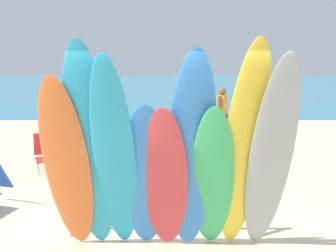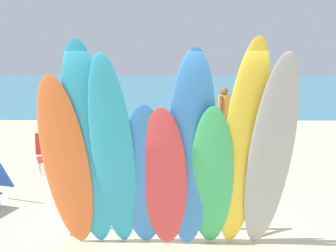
{
  "view_description": "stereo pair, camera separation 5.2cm",
  "coord_description": "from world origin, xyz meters",
  "views": [
    {
      "loc": [
        0.01,
        -4.79,
        2.42
      ],
      "look_at": [
        0.0,
        1.89,
        1.21
      ],
      "focal_mm": 39.59,
      "sensor_mm": 36.0,
      "label": 1
    },
    {
      "loc": [
        0.06,
        -4.79,
        2.42
      ],
      "look_at": [
        0.0,
        1.89,
        1.21
      ],
      "focal_mm": 39.59,
      "sensor_mm": 36.0,
      "label": 2
    }
  ],
  "objects": [
    {
      "name": "surfboard_teal_2",
      "position": [
        -0.6,
        -0.66,
        1.25
      ],
      "size": [
        0.55,
        1.1,
        2.5
      ],
      "primitive_type": "ellipsoid",
      "rotation": [
        0.39,
        0.0,
        -0.05
      ],
      "color": "#289EC6",
      "rests_on": "ground"
    },
    {
      "name": "surfboard_rack",
      "position": [
        0.0,
        0.0,
        0.48
      ],
      "size": [
        2.74,
        0.07,
        0.61
      ],
      "color": "brown",
      "rests_on": "ground"
    },
    {
      "name": "surfboard_teal_1",
      "position": [
        -0.89,
        -0.61,
        1.32
      ],
      "size": [
        0.55,
        0.97,
        2.64
      ],
      "primitive_type": "ellipsoid",
      "rotation": [
        0.33,
        0.0,
        -0.01
      ],
      "color": "#289EC6",
      "rests_on": "ground"
    },
    {
      "name": "surfboard_blue_5",
      "position": [
        0.29,
        -0.61,
        1.28
      ],
      "size": [
        0.6,
        0.88,
        2.56
      ],
      "primitive_type": "ellipsoid",
      "rotation": [
        0.3,
        0.0,
        0.04
      ],
      "color": "#337AD1",
      "rests_on": "ground"
    },
    {
      "name": "ground",
      "position": [
        0.0,
        14.0,
        0.0
      ],
      "size": [
        60.0,
        60.0,
        0.0
      ],
      "primitive_type": "plane",
      "color": "beige"
    },
    {
      "name": "beachgoer_near_rack",
      "position": [
        0.55,
        2.97,
        0.96
      ],
      "size": [
        0.43,
        0.63,
        1.67
      ],
      "rotation": [
        0.0,
        0.0,
        1.65
      ],
      "color": "#9E704C",
      "rests_on": "ground"
    },
    {
      "name": "beachgoer_strolling",
      "position": [
        1.55,
        5.69,
        0.94
      ],
      "size": [
        0.42,
        0.57,
        1.63
      ],
      "rotation": [
        0.0,
        0.0,
        1.12
      ],
      "color": "brown",
      "rests_on": "ground"
    },
    {
      "name": "surfboard_red_4",
      "position": [
        -0.02,
        -0.55,
        0.96
      ],
      "size": [
        0.61,
        0.79,
        1.93
      ],
      "primitive_type": "ellipsoid",
      "rotation": [
        0.35,
        0.0,
        -0.08
      ],
      "color": "#D13D42",
      "rests_on": "ground"
    },
    {
      "name": "beach_chair_blue",
      "position": [
        -2.64,
        3.07,
        0.43
      ],
      "size": [
        0.72,
        0.8,
        0.83
      ],
      "rotation": [
        0.0,
        0.0,
        0.42
      ],
      "color": "#B7B7BC",
      "rests_on": "ground"
    },
    {
      "name": "surfboard_grey_8",
      "position": [
        1.18,
        -0.69,
        1.25
      ],
      "size": [
        0.5,
        1.07,
        2.51
      ],
      "primitive_type": "ellipsoid",
      "rotation": [
        0.39,
        0.0,
        0.0
      ],
      "color": "#999EA3",
      "rests_on": "ground"
    },
    {
      "name": "surfboard_yellow_7",
      "position": [
        0.88,
        -0.64,
        1.33
      ],
      "size": [
        0.56,
        1.07,
        2.66
      ],
      "primitive_type": "ellipsoid",
      "rotation": [
        0.35,
        0.0,
        0.07
      ],
      "color": "yellow",
      "rests_on": "ground"
    },
    {
      "name": "surfboard_orange_0",
      "position": [
        -1.17,
        -0.58,
        1.14
      ],
      "size": [
        0.61,
        0.89,
        2.28
      ],
      "primitive_type": "ellipsoid",
      "rotation": [
        0.34,
        0.0,
        -0.06
      ],
      "color": "orange",
      "rests_on": "ground"
    },
    {
      "name": "ocean_water",
      "position": [
        0.0,
        29.75,
        0.01
      ],
      "size": [
        60.0,
        40.0,
        0.02
      ],
      "primitive_type": "cube",
      "color": "teal",
      "rests_on": "ground"
    },
    {
      "name": "surfboard_green_6",
      "position": [
        0.54,
        -0.54,
        0.97
      ],
      "size": [
        0.59,
        0.87,
        1.95
      ],
      "primitive_type": "ellipsoid",
      "rotation": [
        0.38,
        0.0,
        -0.1
      ],
      "color": "#38B266",
      "rests_on": "ground"
    },
    {
      "name": "beachgoer_by_water",
      "position": [
        0.26,
        4.17,
        0.9
      ],
      "size": [
        0.41,
        0.54,
        1.57
      ],
      "rotation": [
        0.0,
        0.0,
        2.02
      ],
      "color": "brown",
      "rests_on": "ground"
    },
    {
      "name": "surfboard_blue_3",
      "position": [
        -0.25,
        -0.53,
        0.98
      ],
      "size": [
        0.59,
        0.82,
        1.96
      ],
      "primitive_type": "ellipsoid",
      "rotation": [
        0.36,
        0.0,
        0.05
      ],
      "color": "#337AD1",
      "rests_on": "ground"
    }
  ]
}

